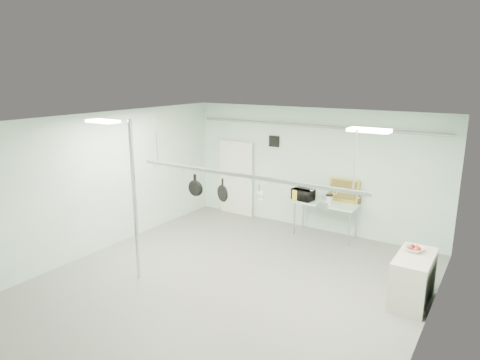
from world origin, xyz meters
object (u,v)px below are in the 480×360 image
Objects in this scene: chrome_pole at (135,202)px; skillet_left at (196,185)px; prep_table at (326,205)px; pot_rack at (242,174)px; skillet_mid at (195,185)px; side_cabinet at (413,279)px; coffee_canister at (329,200)px; fruit_bowl at (414,249)px; microwave at (303,194)px; skillet_right at (223,190)px.

skillet_left is at bearing 48.29° from chrome_pole.
prep_table is 0.33× the size of pot_rack.
skillet_mid is at bearing 49.24° from chrome_pole.
pot_rack reaches higher than skillet_left.
chrome_pole is at bearing -157.59° from side_cabinet.
pot_rack is at bearing 25.35° from chrome_pole.
side_cabinet is 0.25× the size of pot_rack.
prep_table is at bearing 145.22° from coffee_canister.
chrome_pole is 2.19m from pot_rack.
side_cabinet is 2.65× the size of skillet_mid.
coffee_canister is 0.59× the size of fruit_bowl.
skillet_right is (-0.28, -3.17, 0.81)m from microwave.
skillet_mid is (0.78, 0.90, 0.26)m from chrome_pole.
fruit_bowl is at bearing 109.29° from side_cabinet.
skillet_left is (0.80, 0.90, 0.27)m from chrome_pole.
chrome_pole is 2.67× the size of side_cabinet.
fruit_bowl is at bearing -39.20° from coffee_canister.
pot_rack is (1.90, 0.90, 0.63)m from chrome_pole.
coffee_canister is (-2.44, 2.13, 0.55)m from side_cabinet.
chrome_pole is 7.05× the size of skillet_mid.
coffee_canister is at bearing -164.83° from microwave.
microwave reaches higher than fruit_bowl.
side_cabinet is (4.85, 2.00, -1.15)m from chrome_pole.
fruit_bowl is at bearing 9.93° from skillet_left.
chrome_pole reaches higher than skillet_mid.
fruit_bowl is 0.73× the size of skillet_right.
coffee_canister is 3.71m from skillet_mid.
chrome_pole is at bearing -154.65° from pot_rack.
microwave is at bearing 77.30° from skillet_mid.
pot_rack reaches higher than skillet_mid.
coffee_canister is at bearing 59.74° from chrome_pole.
chrome_pole is 5.37m from side_cabinet.
microwave is at bearing 148.27° from fruit_bowl.
coffee_canister is (0.11, -0.07, 0.17)m from prep_table.
microwave reaches higher than side_cabinet.
fruit_bowl reaches higher than prep_table.
chrome_pole is at bearing -126.25° from skillet_right.
skillet_mid is at bearing -116.82° from coffee_canister.
prep_table is 0.22m from coffee_canister.
skillet_right is at bearing -158.83° from fruit_bowl.
side_cabinet is 2.28× the size of microwave.
side_cabinet is 2.63× the size of skillet_right.
chrome_pole is 1.24m from skillet_left.
pot_rack is 3.39m from microwave.
side_cabinet is 3.79m from microwave.
coffee_canister is 3.47m from skillet_right.
pot_rack is at bearing -7.97° from skillet_left.
coffee_canister is 0.43× the size of skillet_right.
chrome_pole is 4.46m from microwave.
side_cabinet is 6.05× the size of coffee_canister.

